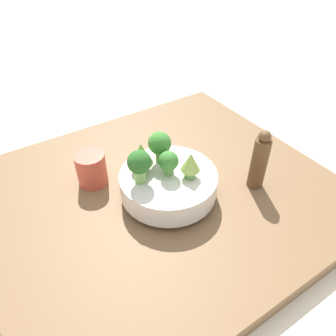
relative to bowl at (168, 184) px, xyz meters
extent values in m
plane|color=beige|center=(0.00, -0.03, -0.09)|extent=(6.00, 6.00, 0.00)
cube|color=brown|center=(0.00, -0.03, -0.07)|extent=(0.88, 0.78, 0.05)
cylinder|color=silver|center=(0.00, 0.00, -0.03)|extent=(0.11, 0.11, 0.01)
cylinder|color=silver|center=(0.00, 0.00, 0.00)|extent=(0.24, 0.24, 0.06)
cylinder|color=#6BA34C|center=(-0.04, 0.04, 0.04)|extent=(0.03, 0.03, 0.02)
cone|color=#93B751|center=(-0.04, 0.04, 0.08)|extent=(0.05, 0.05, 0.05)
cylinder|color=#6BA34C|center=(0.05, -0.05, 0.04)|extent=(0.03, 0.03, 0.02)
cone|color=#84AD47|center=(0.05, -0.05, 0.08)|extent=(0.06, 0.06, 0.06)
cylinder|color=#6BA34C|center=(0.00, 0.00, 0.04)|extent=(0.02, 0.02, 0.02)
sphere|color=#387A2D|center=(0.00, 0.00, 0.07)|extent=(0.05, 0.05, 0.05)
cylinder|color=#7AB256|center=(0.07, -0.02, 0.05)|extent=(0.03, 0.03, 0.04)
sphere|color=#286023|center=(0.07, -0.02, 0.09)|extent=(0.06, 0.06, 0.06)
cylinder|color=#609347|center=(-0.01, -0.06, 0.05)|extent=(0.02, 0.02, 0.04)
sphere|color=#387A2D|center=(-0.01, -0.06, 0.09)|extent=(0.06, 0.06, 0.06)
cylinder|color=#C64C38|center=(0.14, -0.16, 0.00)|extent=(0.08, 0.08, 0.09)
cylinder|color=brown|center=(-0.22, 0.09, 0.03)|extent=(0.04, 0.04, 0.15)
sphere|color=brown|center=(-0.22, 0.09, 0.11)|extent=(0.03, 0.03, 0.03)
camera|label=1|loc=(0.33, 0.51, 0.55)|focal=35.00mm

